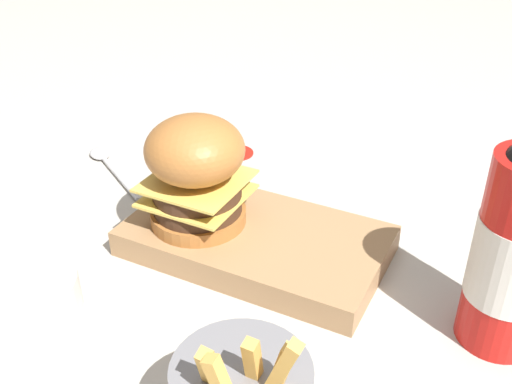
{
  "coord_description": "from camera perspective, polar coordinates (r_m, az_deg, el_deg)",
  "views": [
    {
      "loc": [
        0.28,
        -0.51,
        0.42
      ],
      "look_at": [
        0.02,
        -0.01,
        0.08
      ],
      "focal_mm": 42.0,
      "sensor_mm": 36.0,
      "label": 1
    }
  ],
  "objects": [
    {
      "name": "ground_plane",
      "position": [
        0.72,
        -1.07,
        -4.9
      ],
      "size": [
        6.0,
        6.0,
        0.0
      ],
      "primitive_type": "plane",
      "color": "#B7B2A8"
    },
    {
      "name": "serving_board",
      "position": [
        0.7,
        -0.0,
        -4.65
      ],
      "size": [
        0.29,
        0.17,
        0.03
      ],
      "color": "#A37A51",
      "rests_on": "ground_plane"
    },
    {
      "name": "burger",
      "position": [
        0.67,
        -5.74,
        2.0
      ],
      "size": [
        0.11,
        0.11,
        0.13
      ],
      "color": "#AD6B33",
      "rests_on": "serving_board"
    },
    {
      "name": "side_bowl",
      "position": [
        0.65,
        -22.88,
        -9.4
      ],
      "size": [
        0.15,
        0.15,
        0.05
      ],
      "color": "silver",
      "rests_on": "ground_plane"
    },
    {
      "name": "spoon",
      "position": [
        0.91,
        -14.05,
        2.82
      ],
      "size": [
        0.16,
        0.11,
        0.01
      ],
      "rotation": [
        0.0,
        0.0,
        2.59
      ],
      "color": "silver",
      "rests_on": "ground_plane"
    },
    {
      "name": "ketchup_puddle",
      "position": [
        0.92,
        -1.91,
        3.8
      ],
      "size": [
        0.05,
        0.05,
        0.0
      ],
      "color": "#B21E14",
      "rests_on": "ground_plane"
    }
  ]
}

